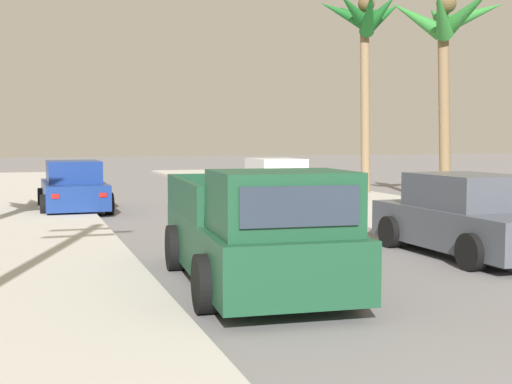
{
  "coord_description": "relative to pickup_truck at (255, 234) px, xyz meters",
  "views": [
    {
      "loc": [
        -4.65,
        -2.15,
        2.22
      ],
      "look_at": [
        -0.59,
        10.02,
        1.2
      ],
      "focal_mm": 47.91,
      "sensor_mm": 36.0,
      "label": 1
    }
  ],
  "objects": [
    {
      "name": "sidewalk_right",
      "position": [
        7.05,
        4.64,
        -0.73
      ],
      "size": [
        5.3,
        60.0,
        0.12
      ],
      "primitive_type": "cube",
      "color": "beige",
      "rests_on": "ground"
    },
    {
      "name": "curb_right",
      "position": [
        5.79,
        4.64,
        -0.74
      ],
      "size": [
        0.16,
        60.0,
        0.1
      ],
      "primitive_type": "cube",
      "color": "silver",
      "rests_on": "ground"
    },
    {
      "name": "car_left_near",
      "position": [
        4.69,
        1.37,
        -0.08
      ],
      "size": [
        2.08,
        4.29,
        1.54
      ],
      "color": "#474C56",
      "rests_on": "ground"
    },
    {
      "name": "car_right_mid",
      "position": [
        -1.89,
        11.73,
        -0.08
      ],
      "size": [
        2.06,
        4.28,
        1.54
      ],
      "color": "navy",
      "rests_on": "ground"
    },
    {
      "name": "pickup_truck",
      "position": [
        0.0,
        0.0,
        0.0
      ],
      "size": [
        2.48,
        5.33,
        1.8
      ],
      "color": "#19472D",
      "rests_on": "ground"
    },
    {
      "name": "palm_tree_left_back",
      "position": [
        9.05,
        14.08,
        5.57
      ],
      "size": [
        3.44,
        3.66,
        7.64
      ],
      "color": "#846B4C",
      "rests_on": "ground"
    },
    {
      "name": "curb_left",
      "position": [
        -2.8,
        4.64,
        -0.74
      ],
      "size": [
        0.16,
        60.0,
        0.1
      ],
      "primitive_type": "cube",
      "color": "silver",
      "rests_on": "ground"
    },
    {
      "name": "palm_tree_right_fore",
      "position": [
        9.98,
        10.0,
        4.88
      ],
      "size": [
        4.01,
        3.85,
        6.98
      ],
      "color": "brown",
      "rests_on": "ground"
    },
    {
      "name": "car_left_mid",
      "position": [
        4.67,
        11.8,
        -0.08
      ],
      "size": [
        2.06,
        4.28,
        1.54
      ],
      "color": "silver",
      "rests_on": "ground"
    }
  ]
}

